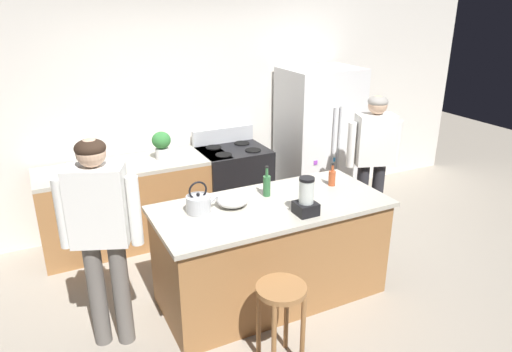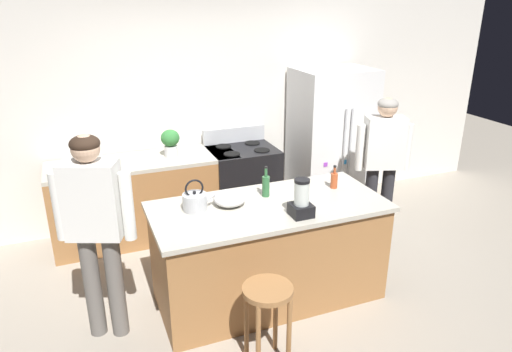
{
  "view_description": "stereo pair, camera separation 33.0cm",
  "coord_description": "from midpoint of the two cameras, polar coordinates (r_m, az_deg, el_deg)",
  "views": [
    {
      "loc": [
        -1.73,
        -3.16,
        2.55
      ],
      "look_at": [
        0.0,
        0.3,
        1.06
      ],
      "focal_mm": 32.91,
      "sensor_mm": 36.0,
      "label": 1
    },
    {
      "loc": [
        -1.42,
        -3.29,
        2.55
      ],
      "look_at": [
        0.0,
        0.3,
        1.06
      ],
      "focal_mm": 32.91,
      "sensor_mm": 36.0,
      "label": 2
    }
  ],
  "objects": [
    {
      "name": "ground_plane",
      "position": [
        4.4,
        -0.42,
        -14.26
      ],
      "size": [
        14.0,
        14.0,
        0.0
      ],
      "primitive_type": "plane",
      "color": "#9E9384"
    },
    {
      "name": "back_wall",
      "position": [
        5.54,
        -9.47,
        8.35
      ],
      "size": [
        8.0,
        0.1,
        2.7
      ],
      "primitive_type": "cube",
      "color": "silver",
      "rests_on": "ground_plane"
    },
    {
      "name": "kitchen_island",
      "position": [
        4.16,
        -0.43,
        -9.14
      ],
      "size": [
        1.99,
        0.91,
        0.91
      ],
      "color": "#9E6B3D",
      "rests_on": "ground_plane"
    },
    {
      "name": "back_counter_run",
      "position": [
        5.27,
        -15.86,
        -3.15
      ],
      "size": [
        2.0,
        0.64,
        0.91
      ],
      "color": "#9E6B3D",
      "rests_on": "ground_plane"
    },
    {
      "name": "refrigerator",
      "position": [
        5.86,
        5.98,
        4.44
      ],
      "size": [
        0.9,
        0.73,
        1.75
      ],
      "color": "silver",
      "rests_on": "ground_plane"
    },
    {
      "name": "stove_range",
      "position": [
        5.52,
        -4.46,
        -1.12
      ],
      "size": [
        0.76,
        0.65,
        1.09
      ],
      "color": "black",
      "rests_on": "ground_plane"
    },
    {
      "name": "person_by_island_left",
      "position": [
        3.6,
        -20.91,
        -5.81
      ],
      "size": [
        0.58,
        0.35,
        1.66
      ],
      "color": "#66605B",
      "rests_on": "ground_plane"
    },
    {
      "name": "person_by_sink_right",
      "position": [
        5.15,
        12.29,
        2.69
      ],
      "size": [
        0.59,
        0.34,
        1.59
      ],
      "color": "#26262B",
      "rests_on": "ground_plane"
    },
    {
      "name": "bar_stool",
      "position": [
        3.43,
        0.2,
        -15.38
      ],
      "size": [
        0.36,
        0.36,
        0.66
      ],
      "color": "#9E6B3D",
      "rests_on": "ground_plane"
    },
    {
      "name": "potted_plant",
      "position": [
        5.11,
        -13.25,
        3.85
      ],
      "size": [
        0.2,
        0.2,
        0.3
      ],
      "color": "silver",
      "rests_on": "back_counter_run"
    },
    {
      "name": "blender_appliance",
      "position": [
        3.73,
        3.59,
        -2.85
      ],
      "size": [
        0.17,
        0.17,
        0.31
      ],
      "color": "black",
      "rests_on": "kitchen_island"
    },
    {
      "name": "bottle_olive_oil",
      "position": [
        4.07,
        -1.01,
        -1.14
      ],
      "size": [
        0.07,
        0.07,
        0.28
      ],
      "color": "#2D6638",
      "rests_on": "kitchen_island"
    },
    {
      "name": "bottle_cooking_sauce",
      "position": [
        4.34,
        7.08,
        -0.2
      ],
      "size": [
        0.06,
        0.06,
        0.22
      ],
      "color": "#B24C26",
      "rests_on": "kitchen_island"
    },
    {
      "name": "mixing_bowl",
      "position": [
        3.91,
        -5.29,
        -2.86
      ],
      "size": [
        0.27,
        0.27,
        0.12
      ],
      "primitive_type": "ellipsoid",
      "color": "white",
      "rests_on": "kitchen_island"
    },
    {
      "name": "tea_kettle",
      "position": [
        3.83,
        -9.45,
        -3.32
      ],
      "size": [
        0.28,
        0.2,
        0.27
      ],
      "color": "#B7BABF",
      "rests_on": "kitchen_island"
    }
  ]
}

